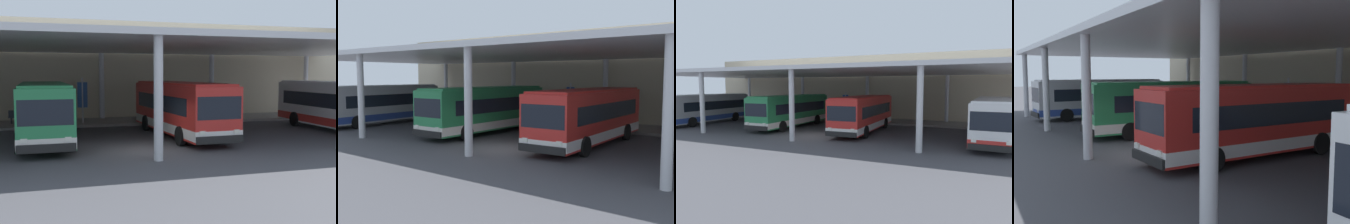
% 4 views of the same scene
% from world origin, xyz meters
% --- Properties ---
extents(ground_plane, '(200.00, 200.00, 0.00)m').
position_xyz_m(ground_plane, '(0.00, 0.00, 0.00)').
color(ground_plane, '#47474C').
extents(platform_kerb, '(42.00, 4.50, 0.18)m').
position_xyz_m(platform_kerb, '(0.00, 11.75, 0.09)').
color(platform_kerb, gray).
rests_on(platform_kerb, ground).
extents(canopy_shelter, '(40.00, 17.00, 5.55)m').
position_xyz_m(canopy_shelter, '(0.00, 5.50, 5.29)').
color(canopy_shelter, silver).
rests_on(canopy_shelter, ground).
extents(bus_nearest_bay, '(3.15, 10.66, 3.17)m').
position_xyz_m(bus_nearest_bay, '(-14.80, 2.81, 1.66)').
color(bus_nearest_bay, '#B7B7BC').
rests_on(bus_nearest_bay, ground).
extents(bus_second_bay, '(2.74, 10.53, 3.17)m').
position_xyz_m(bus_second_bay, '(-4.53, 4.00, 1.66)').
color(bus_second_bay, '#28844C').
rests_on(bus_second_bay, ground).
extents(bus_middle_bay, '(3.01, 10.62, 3.17)m').
position_xyz_m(bus_middle_bay, '(3.18, 3.99, 1.66)').
color(bus_middle_bay, red).
rests_on(bus_middle_bay, ground).
extents(bench_waiting, '(1.80, 0.45, 0.92)m').
position_xyz_m(bench_waiting, '(-5.89, 11.82, 0.66)').
color(bench_waiting, '#383D47').
rests_on(bench_waiting, platform_kerb).
extents(trash_bin, '(0.52, 0.52, 0.98)m').
position_xyz_m(trash_bin, '(-8.34, 11.58, 0.68)').
color(trash_bin, maroon).
rests_on(trash_bin, platform_kerb).
extents(banner_sign, '(0.70, 0.12, 3.20)m').
position_xyz_m(banner_sign, '(-1.76, 10.94, 1.98)').
color(banner_sign, '#B2B2B7').
rests_on(banner_sign, platform_kerb).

